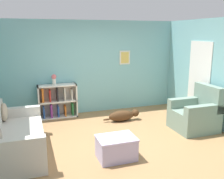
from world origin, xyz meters
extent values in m
plane|color=#997047|center=(0.00, 0.00, 0.00)|extent=(14.00, 14.00, 0.00)
cube|color=#7AB7BC|center=(0.00, 2.25, 1.30)|extent=(5.60, 0.10, 2.60)
cube|color=silver|center=(1.00, 2.19, 1.55)|extent=(0.32, 0.02, 0.40)
cube|color=#DBBC56|center=(1.00, 2.18, 1.55)|extent=(0.24, 0.01, 0.32)
cube|color=#7AB7BC|center=(2.55, 0.00, 1.30)|extent=(0.10, 5.00, 2.60)
cube|color=white|center=(2.49, 0.70, 1.02)|extent=(0.02, 0.84, 2.05)
sphere|color=tan|center=(2.46, 0.35, 1.00)|extent=(0.05, 0.05, 0.05)
cube|color=beige|center=(-1.97, 0.12, 0.23)|extent=(0.93, 1.92, 0.46)
cube|color=beige|center=(-1.97, -0.76, 0.56)|extent=(0.93, 0.16, 0.21)
cube|color=beige|center=(-1.97, 1.00, 0.56)|extent=(0.93, 0.16, 0.21)
ellipsoid|color=tan|center=(-2.24, 0.79, 0.65)|extent=(0.14, 0.38, 0.38)
cube|color=silver|center=(-1.50, 2.01, 0.45)|extent=(0.04, 0.33, 0.91)
cube|color=silver|center=(-0.51, 2.01, 0.45)|extent=(0.04, 0.33, 0.91)
cube|color=silver|center=(-1.00, 2.17, 0.45)|extent=(1.03, 0.02, 0.91)
cube|color=silver|center=(-1.00, 2.01, 0.02)|extent=(1.03, 0.33, 0.04)
cube|color=silver|center=(-1.00, 2.01, 0.45)|extent=(1.03, 0.33, 0.04)
cube|color=silver|center=(-1.00, 2.01, 0.89)|extent=(1.03, 0.33, 0.04)
cube|color=#234C9E|center=(-1.38, 2.00, 0.17)|extent=(0.04, 0.25, 0.30)
cube|color=orange|center=(-1.39, 2.00, 0.66)|extent=(0.05, 0.25, 0.37)
cube|color=#7A2D84|center=(-1.19, 2.00, 0.20)|extent=(0.05, 0.25, 0.37)
cube|color=#B22823|center=(-1.20, 2.00, 0.63)|extent=(0.03, 0.25, 0.31)
cube|color=#234C9E|center=(-1.00, 2.00, 0.17)|extent=(0.04, 0.25, 0.31)
cube|color=black|center=(-1.01, 2.00, 0.64)|extent=(0.03, 0.25, 0.34)
cube|color=orange|center=(-0.82, 2.00, 0.17)|extent=(0.03, 0.25, 0.30)
cube|color=silver|center=(-0.82, 2.00, 0.65)|extent=(0.03, 0.25, 0.36)
cube|color=#287A3D|center=(-0.62, 2.00, 0.20)|extent=(0.04, 0.25, 0.36)
cube|color=silver|center=(-0.63, 2.00, 0.61)|extent=(0.03, 0.25, 0.29)
cube|color=gray|center=(1.93, 0.07, 0.24)|extent=(0.94, 0.86, 0.48)
cube|color=gray|center=(2.30, 0.07, 0.77)|extent=(0.18, 0.86, 0.58)
cube|color=gray|center=(1.93, -0.27, 0.59)|extent=(0.94, 0.18, 0.22)
cube|color=gray|center=(1.93, 0.41, 0.59)|extent=(0.94, 0.18, 0.22)
cube|color=#ADA3CC|center=(-0.28, -0.66, 0.21)|extent=(0.67, 0.49, 0.42)
cube|color=#BBB0DC|center=(-0.28, -0.66, 0.40)|extent=(0.69, 0.52, 0.03)
ellipsoid|color=#472D19|center=(0.52, 1.17, 0.14)|extent=(0.69, 0.25, 0.28)
sphere|color=#472D19|center=(0.91, 1.17, 0.18)|extent=(0.20, 0.20, 0.20)
ellipsoid|color=#472D19|center=(0.13, 1.21, 0.07)|extent=(0.20, 0.05, 0.05)
cylinder|color=silver|center=(-1.07, 2.01, 0.99)|extent=(0.10, 0.10, 0.16)
sphere|color=#E06B70|center=(-1.07, 2.01, 1.13)|extent=(0.13, 0.13, 0.13)
camera|label=1|loc=(-1.70, -4.61, 2.25)|focal=40.00mm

